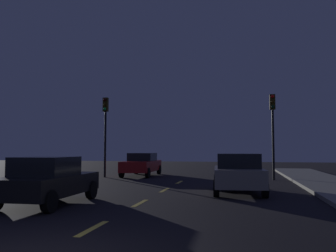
{
  "coord_description": "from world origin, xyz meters",
  "views": [
    {
      "loc": [
        3.25,
        -4.88,
        1.75
      ],
      "look_at": [
        -0.69,
        14.3,
        3.07
      ],
      "focal_mm": 37.71,
      "sensor_mm": 36.0,
      "label": 1
    }
  ],
  "objects_px": {
    "car_oncoming_far": "(142,164)",
    "car_stopped_ahead": "(238,173)",
    "traffic_signal_right": "(273,120)",
    "car_adjacent_lane": "(48,180)",
    "traffic_signal_left": "(105,121)"
  },
  "relations": [
    {
      "from": "traffic_signal_left",
      "to": "traffic_signal_right",
      "type": "bearing_deg",
      "value": -0.0
    },
    {
      "from": "car_stopped_ahead",
      "to": "car_oncoming_far",
      "type": "bearing_deg",
      "value": 127.74
    },
    {
      "from": "traffic_signal_right",
      "to": "car_stopped_ahead",
      "type": "xyz_separation_m",
      "value": [
        -1.99,
        -6.64,
        -2.7
      ]
    },
    {
      "from": "traffic_signal_left",
      "to": "traffic_signal_right",
      "type": "height_order",
      "value": "traffic_signal_left"
    },
    {
      "from": "traffic_signal_left",
      "to": "car_adjacent_lane",
      "type": "bearing_deg",
      "value": -77.46
    },
    {
      "from": "traffic_signal_right",
      "to": "car_stopped_ahead",
      "type": "bearing_deg",
      "value": -106.65
    },
    {
      "from": "car_oncoming_far",
      "to": "car_stopped_ahead",
      "type": "bearing_deg",
      "value": -52.26
    },
    {
      "from": "car_stopped_ahead",
      "to": "car_oncoming_far",
      "type": "xyz_separation_m",
      "value": [
        -6.43,
        8.31,
        -0.02
      ]
    },
    {
      "from": "traffic_signal_left",
      "to": "car_stopped_ahead",
      "type": "bearing_deg",
      "value": -38.3
    },
    {
      "from": "traffic_signal_left",
      "to": "car_stopped_ahead",
      "type": "height_order",
      "value": "traffic_signal_left"
    },
    {
      "from": "traffic_signal_right",
      "to": "car_oncoming_far",
      "type": "height_order",
      "value": "traffic_signal_right"
    },
    {
      "from": "traffic_signal_left",
      "to": "car_oncoming_far",
      "type": "height_order",
      "value": "traffic_signal_left"
    },
    {
      "from": "traffic_signal_left",
      "to": "car_adjacent_lane",
      "type": "xyz_separation_m",
      "value": [
        2.44,
        -10.96,
        -2.8
      ]
    },
    {
      "from": "traffic_signal_right",
      "to": "car_stopped_ahead",
      "type": "distance_m",
      "value": 7.44
    },
    {
      "from": "car_adjacent_lane",
      "to": "car_oncoming_far",
      "type": "height_order",
      "value": "car_oncoming_far"
    }
  ]
}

